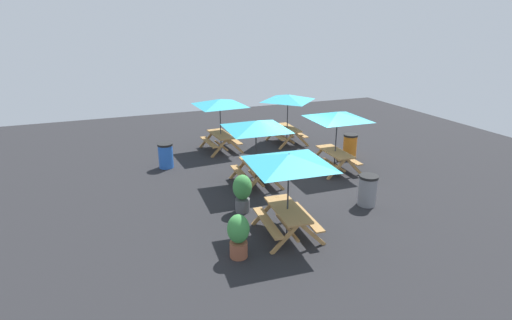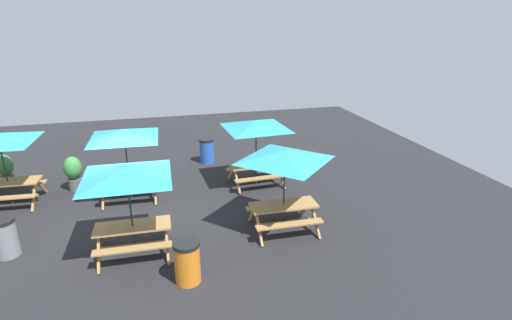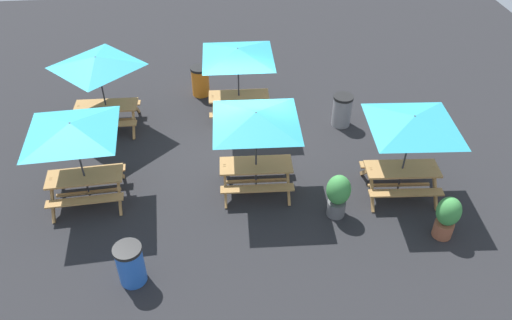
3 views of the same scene
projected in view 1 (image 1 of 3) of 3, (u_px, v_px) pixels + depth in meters
The scene contains 11 objects.
ground_plane at pixel (293, 177), 14.74m from camera, with size 24.77×24.77×0.00m, color #232326.
picnic_table_0 at pixel (289, 165), 10.13m from camera, with size 2.82×2.82×2.34m.
picnic_table_1 at pixel (256, 130), 13.44m from camera, with size 2.83×2.83×2.34m.
picnic_table_2 at pixel (220, 106), 17.09m from camera, with size 2.82×2.82×2.34m.
picnic_table_3 at pixel (288, 101), 18.12m from camera, with size 2.03×2.03×2.34m.
picnic_table_4 at pixel (337, 120), 14.75m from camera, with size 2.83×2.83×2.34m.
trash_bin_gray at pixel (368, 190), 12.36m from camera, with size 0.59×0.59×0.98m.
trash_bin_orange at pixel (350, 145), 16.76m from camera, with size 0.59×0.59×0.98m.
trash_bin_blue at pixel (166, 156), 15.52m from camera, with size 0.59×0.59×0.98m.
potted_plant_0 at pixel (238, 234), 9.58m from camera, with size 0.54×0.54×1.13m.
potted_plant_1 at pixel (242, 191), 11.89m from camera, with size 0.57×0.57×1.17m.
Camera 1 is at (12.27, -6.24, 5.48)m, focal length 28.00 mm.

